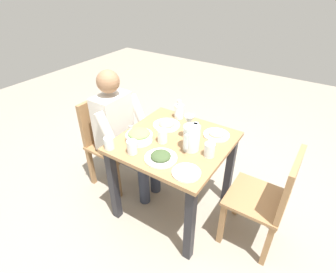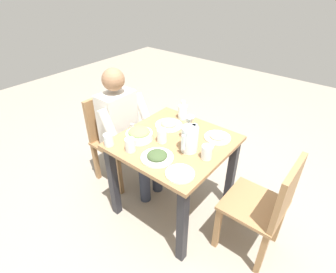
{
  "view_description": "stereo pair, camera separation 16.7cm",
  "coord_description": "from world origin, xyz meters",
  "views": [
    {
      "loc": [
        1.43,
        0.88,
        1.84
      ],
      "look_at": [
        0.0,
        -0.06,
        0.74
      ],
      "focal_mm": 28.3,
      "sensor_mm": 36.0,
      "label": 1
    },
    {
      "loc": [
        1.33,
        1.02,
        1.84
      ],
      "look_at": [
        0.0,
        -0.06,
        0.74
      ],
      "focal_mm": 28.3,
      "sensor_mm": 36.0,
      "label": 2
    }
  ],
  "objects": [
    {
      "name": "diner_near",
      "position": [
        0.0,
        -0.55,
        0.63
      ],
      "size": [
        0.48,
        0.53,
        1.15
      ],
      "color": "silver",
      "rests_on": "ground_plane"
    },
    {
      "name": "salad_bowl",
      "position": [
        0.15,
        -0.22,
        0.76
      ],
      "size": [
        0.2,
        0.2,
        0.09
      ],
      "color": "white",
      "rests_on": "dining_table"
    },
    {
      "name": "knife_near",
      "position": [
        0.11,
        -0.29,
        0.72
      ],
      "size": [
        0.19,
        0.03,
        0.01
      ],
      "primitive_type": "cube",
      "rotation": [
        0.0,
        0.0,
        -0.08
      ],
      "color": "silver",
      "rests_on": "dining_table"
    },
    {
      "name": "chair_far",
      "position": [
        -0.07,
        0.75,
        0.48
      ],
      "size": [
        0.4,
        0.4,
        0.86
      ],
      "color": "#997047",
      "rests_on": "ground_plane"
    },
    {
      "name": "water_glass_by_pitcher",
      "position": [
        0.35,
        -0.34,
        0.77
      ],
      "size": [
        0.07,
        0.07,
        0.09
      ],
      "primitive_type": "cylinder",
      "color": "silver",
      "rests_on": "dining_table"
    },
    {
      "name": "water_pitcher",
      "position": [
        0.03,
        0.16,
        0.82
      ],
      "size": [
        0.16,
        0.12,
        0.19
      ],
      "color": "silver",
      "rests_on": "dining_table"
    },
    {
      "name": "plate_beans",
      "position": [
        -0.24,
        0.24,
        0.74
      ],
      "size": [
        0.2,
        0.2,
        0.05
      ],
      "color": "white",
      "rests_on": "dining_table"
    },
    {
      "name": "chair_near",
      "position": [
        0.0,
        -0.75,
        0.48
      ],
      "size": [
        0.4,
        0.4,
        0.86
      ],
      "color": "#997047",
      "rests_on": "ground_plane"
    },
    {
      "name": "plate_yoghurt",
      "position": [
        0.28,
        0.27,
        0.73
      ],
      "size": [
        0.19,
        0.19,
        0.04
      ],
      "color": "white",
      "rests_on": "dining_table"
    },
    {
      "name": "water_glass_center",
      "position": [
        0.3,
        -0.16,
        0.77
      ],
      "size": [
        0.07,
        0.07,
        0.1
      ],
      "primitive_type": "cylinder",
      "color": "silver",
      "rests_on": "dining_table"
    },
    {
      "name": "salt_shaker",
      "position": [
        0.09,
        -0.36,
        0.75
      ],
      "size": [
        0.03,
        0.03,
        0.05
      ],
      "color": "white",
      "rests_on": "dining_table"
    },
    {
      "name": "fork_near",
      "position": [
        -0.09,
        0.28,
        0.72
      ],
      "size": [
        0.17,
        0.08,
        0.01
      ],
      "primitive_type": "cube",
      "rotation": [
        0.0,
        0.0,
        0.35
      ],
      "color": "silver",
      "rests_on": "dining_table"
    },
    {
      "name": "dining_table",
      "position": [
        0.0,
        0.0,
        0.58
      ],
      "size": [
        0.81,
        0.81,
        0.72
      ],
      "color": "#997047",
      "rests_on": "ground_plane"
    },
    {
      "name": "ground_plane",
      "position": [
        0.0,
        0.0,
        0.0
      ],
      "size": [
        8.0,
        8.0,
        0.0
      ],
      "primitive_type": "plane",
      "color": "gray"
    },
    {
      "name": "plate_dolmas",
      "position": [
        0.25,
        0.05,
        0.74
      ],
      "size": [
        0.23,
        0.23,
        0.05
      ],
      "color": "white",
      "rests_on": "dining_table"
    },
    {
      "name": "oil_carafe",
      "position": [
        -0.32,
        -0.16,
        0.78
      ],
      "size": [
        0.08,
        0.08,
        0.16
      ],
      "color": "silver",
      "rests_on": "dining_table"
    },
    {
      "name": "water_glass_near_right",
      "position": [
        0.07,
        -0.06,
        0.77
      ],
      "size": [
        0.07,
        0.07,
        0.11
      ],
      "primitive_type": "cylinder",
      "color": "silver",
      "rests_on": "dining_table"
    },
    {
      "name": "water_glass_far_left",
      "position": [
        0.03,
        0.31,
        0.77
      ],
      "size": [
        0.07,
        0.07,
        0.1
      ],
      "primitive_type": "cylinder",
      "color": "silver",
      "rests_on": "dining_table"
    },
    {
      "name": "wine_glass",
      "position": [
        -0.08,
        0.07,
        0.86
      ],
      "size": [
        0.08,
        0.08,
        0.2
      ],
      "color": "silver",
      "rests_on": "dining_table"
    },
    {
      "name": "plate_fries",
      "position": [
        -0.15,
        -0.17,
        0.74
      ],
      "size": [
        0.22,
        0.22,
        0.04
      ],
      "color": "white",
      "rests_on": "dining_table"
    }
  ]
}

